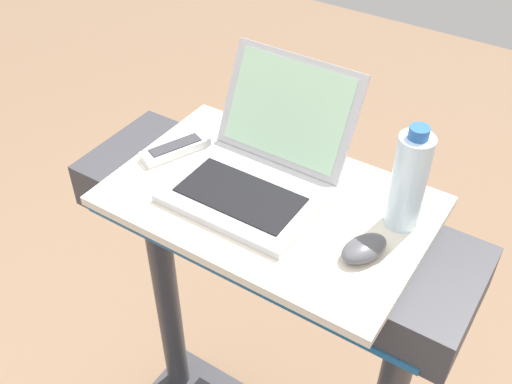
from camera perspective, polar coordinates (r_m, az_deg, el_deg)
The scene contains 5 objects.
desk_board at distance 1.26m, azimuth 1.24°, elevation -0.84°, with size 0.66×0.43×0.02m, color beige.
laptop at distance 1.26m, azimuth 0.32°, elevation 2.52°, with size 0.31×0.34×0.23m.
computer_mouse at distance 1.14m, azimuth 10.17°, elevation -5.26°, with size 0.06×0.10×0.03m, color #4C4C51.
water_bottle at distance 1.16m, azimuth 14.24°, elevation 1.02°, with size 0.07×0.07×0.23m.
tv_remote at distance 1.38m, azimuth -7.61°, elevation 4.06°, with size 0.11×0.17×0.02m.
Camera 1 is at (0.49, -0.11, 1.93)m, focal length 42.36 mm.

